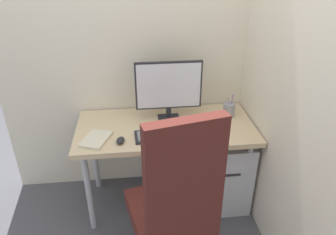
{
  "coord_description": "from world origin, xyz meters",
  "views": [
    {
      "loc": [
        -0.21,
        -2.02,
        1.87
      ],
      "look_at": [
        0.01,
        -0.06,
        0.81
      ],
      "focal_mm": 34.4,
      "sensor_mm": 36.0,
      "label": 1
    }
  ],
  "objects": [
    {
      "name": "pen_holder",
      "position": [
        0.5,
        0.1,
        0.76
      ],
      "size": [
        0.09,
        0.09,
        0.17
      ],
      "color": "gray",
      "rests_on": "desk"
    },
    {
      "name": "wall_back",
      "position": [
        0.0,
        0.34,
        1.4
      ],
      "size": [
        2.47,
        0.04,
        2.8
      ],
      "primitive_type": "cube",
      "color": "beige",
      "rests_on": "ground_plane"
    },
    {
      "name": "filing_cabinet",
      "position": [
        0.39,
        0.0,
        0.3
      ],
      "size": [
        0.48,
        0.52,
        0.6
      ],
      "color": "silver",
      "rests_on": "ground_plane"
    },
    {
      "name": "keyboard",
      "position": [
        0.01,
        -0.14,
        0.71
      ],
      "size": [
        0.47,
        0.19,
        0.02
      ],
      "color": "black",
      "rests_on": "desk"
    },
    {
      "name": "office_chair",
      "position": [
        -0.02,
        -0.68,
        0.58
      ],
      "size": [
        0.64,
        0.63,
        1.2
      ],
      "color": "black",
      "rests_on": "ground_plane"
    },
    {
      "name": "notebook",
      "position": [
        -0.49,
        -0.15,
        0.71
      ],
      "size": [
        0.22,
        0.26,
        0.02
      ],
      "primitive_type": "cube",
      "rotation": [
        0.0,
        0.0,
        -0.38
      ],
      "color": "beige",
      "rests_on": "desk"
    },
    {
      "name": "monitor",
      "position": [
        0.03,
        0.11,
        0.96
      ],
      "size": [
        0.48,
        0.13,
        0.45
      ],
      "color": "black",
      "rests_on": "desk"
    },
    {
      "name": "desk",
      "position": [
        0.0,
        0.0,
        0.64
      ],
      "size": [
        1.29,
        0.62,
        0.71
      ],
      "color": "#D1B78C",
      "rests_on": "ground_plane"
    },
    {
      "name": "mouse",
      "position": [
        -0.32,
        -0.19,
        0.72
      ],
      "size": [
        0.07,
        0.09,
        0.03
      ],
      "primitive_type": "ellipsoid",
      "rotation": [
        0.0,
        0.0,
        -0.24
      ],
      "color": "black",
      "rests_on": "desk"
    },
    {
      "name": "wall_side_right",
      "position": [
        0.67,
        -0.17,
        1.4
      ],
      "size": [
        0.04,
        1.8,
        2.8
      ],
      "primitive_type": "cube",
      "color": "beige",
      "rests_on": "ground_plane"
    },
    {
      "name": "ground_plane",
      "position": [
        0.0,
        0.0,
        0.0
      ],
      "size": [
        8.0,
        8.0,
        0.0
      ],
      "primitive_type": "plane",
      "color": "#4C4C51"
    }
  ]
}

